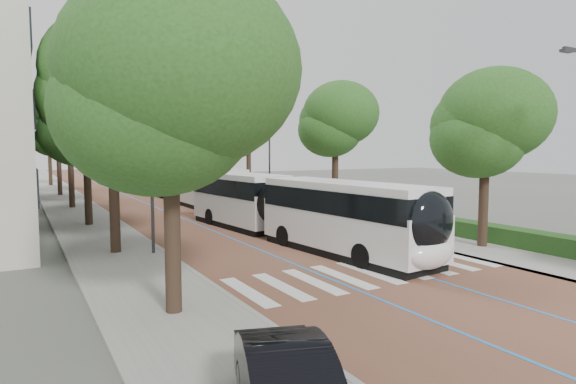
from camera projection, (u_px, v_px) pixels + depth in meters
name	position (u px, v px, depth m)	size (l,w,h in m)	color
ground	(383.00, 280.00, 17.02)	(160.00, 160.00, 0.00)	#51544C
road	(137.00, 193.00, 51.73)	(11.00, 140.00, 0.02)	brown
sidewalk_left	(60.00, 195.00, 48.06)	(4.00, 140.00, 0.12)	gray
sidewalk_right	(204.00, 189.00, 55.40)	(4.00, 140.00, 0.12)	gray
kerb_left	(81.00, 195.00, 48.99)	(0.20, 140.00, 0.14)	gray
kerb_right	(188.00, 190.00, 54.47)	(0.20, 140.00, 0.14)	gray
zebra_crossing	(369.00, 272.00, 17.98)	(10.55, 3.60, 0.01)	silver
lane_line_left	(122.00, 193.00, 50.95)	(0.12, 126.00, 0.01)	blue
lane_line_right	(152.00, 192.00, 52.52)	(0.12, 126.00, 0.01)	blue
hedge	(541.00, 241.00, 21.42)	(1.20, 14.00, 0.80)	#1D4919
streetlight_far	(267.00, 147.00, 38.93)	(1.82, 0.20, 8.00)	#323234
lamp_post_left	(151.00, 161.00, 20.62)	(0.14, 0.14, 8.00)	#323234
trees_left	(77.00, 120.00, 32.27)	(6.37, 60.90, 9.99)	black
trees_right	(270.00, 128.00, 40.68)	(5.53, 47.29, 9.12)	black
lead_bus	(294.00, 209.00, 24.14)	(4.20, 18.55, 3.20)	black
bus_queued_0	(205.00, 188.00, 38.03)	(2.79, 12.45, 3.20)	silver
bus_queued_1	(162.00, 178.00, 50.66)	(3.23, 12.52, 3.20)	silver
bus_queued_2	(128.00, 173.00, 61.92)	(3.10, 12.50, 3.20)	silver
bus_queued_3	(117.00, 170.00, 72.88)	(2.68, 12.43, 3.20)	silver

